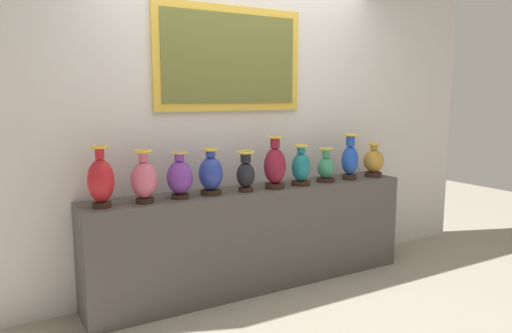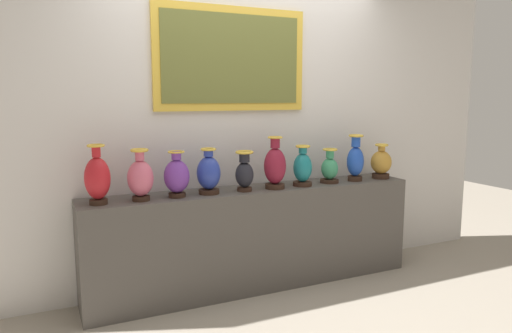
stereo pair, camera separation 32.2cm
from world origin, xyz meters
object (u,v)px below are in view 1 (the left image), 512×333
(vase_onyx, at_px, (246,173))
(vase_ochre, at_px, (373,161))
(vase_violet, at_px, (180,177))
(vase_jade, at_px, (326,168))
(vase_rose, at_px, (144,179))
(vase_cobalt, at_px, (211,174))
(vase_crimson, at_px, (101,180))
(vase_teal, at_px, (301,167))
(vase_burgundy, at_px, (275,166))
(vase_sapphire, at_px, (350,159))

(vase_onyx, xyz_separation_m, vase_ochre, (1.35, 0.01, -0.01))
(vase_violet, height_order, vase_ochre, vase_violet)
(vase_violet, bearing_deg, vase_jade, 0.55)
(vase_rose, bearing_deg, vase_cobalt, 2.58)
(vase_crimson, xyz_separation_m, vase_onyx, (1.09, -0.01, -0.03))
(vase_violet, xyz_separation_m, vase_teal, (1.06, -0.01, -0.01))
(vase_burgundy, bearing_deg, vase_jade, 3.15)
(vase_teal, xyz_separation_m, vase_ochre, (0.82, 0.01, -0.01))
(vase_cobalt, height_order, vase_ochre, vase_cobalt)
(vase_onyx, bearing_deg, vase_rose, -179.98)
(vase_burgundy, distance_m, vase_ochre, 1.08)
(vase_onyx, xyz_separation_m, vase_sapphire, (1.06, 0.01, 0.03))
(vase_crimson, height_order, vase_jade, vase_crimson)
(vase_jade, bearing_deg, vase_ochre, -1.14)
(vase_violet, bearing_deg, vase_ochre, 0.06)
(vase_onyx, bearing_deg, vase_burgundy, -1.38)
(vase_onyx, bearing_deg, vase_violet, 178.86)
(vase_onyx, distance_m, vase_burgundy, 0.27)
(vase_crimson, height_order, vase_violet, vase_crimson)
(vase_violet, distance_m, vase_burgundy, 0.80)
(vase_sapphire, bearing_deg, vase_cobalt, 179.24)
(vase_rose, relative_size, vase_sapphire, 0.91)
(vase_teal, bearing_deg, vase_sapphire, 0.50)
(vase_crimson, bearing_deg, vase_burgundy, -0.58)
(vase_onyx, xyz_separation_m, vase_burgundy, (0.26, -0.01, 0.03))
(vase_violet, relative_size, vase_ochre, 1.09)
(vase_crimson, height_order, vase_sapphire, vase_crimson)
(vase_violet, xyz_separation_m, vase_jade, (1.34, 0.01, -0.03))
(vase_teal, bearing_deg, vase_crimson, 179.76)
(vase_teal, relative_size, vase_jade, 1.15)
(vase_violet, relative_size, vase_sapphire, 0.84)
(vase_violet, xyz_separation_m, vase_ochre, (1.88, 0.00, -0.02))
(vase_teal, distance_m, vase_ochre, 0.82)
(vase_teal, xyz_separation_m, vase_jade, (0.28, 0.02, -0.03))
(vase_rose, height_order, vase_violet, vase_rose)
(vase_jade, height_order, vase_ochre, vase_ochre)
(vase_cobalt, bearing_deg, vase_burgundy, -3.06)
(vase_crimson, bearing_deg, vase_cobalt, 1.11)
(vase_rose, distance_m, vase_violet, 0.27)
(vase_violet, bearing_deg, vase_sapphire, -0.19)
(vase_onyx, bearing_deg, vase_jade, 1.67)
(vase_violet, bearing_deg, vase_burgundy, -1.21)
(vase_violet, relative_size, vase_onyx, 1.07)
(vase_crimson, distance_m, vase_cobalt, 0.80)
(vase_cobalt, xyz_separation_m, vase_teal, (0.81, -0.02, -0.01))
(vase_rose, bearing_deg, vase_onyx, 0.02)
(vase_violet, xyz_separation_m, vase_burgundy, (0.80, -0.02, 0.03))
(vase_ochre, bearing_deg, vase_jade, 178.86)
(vase_rose, relative_size, vase_jade, 1.26)
(vase_sapphire, xyz_separation_m, vase_ochre, (0.29, 0.01, -0.04))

